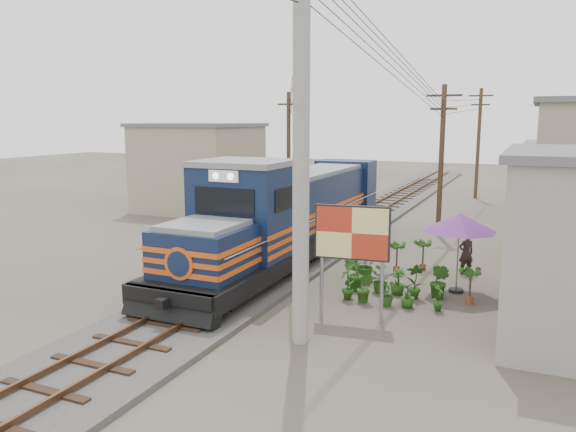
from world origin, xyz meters
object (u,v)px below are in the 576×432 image
at_px(locomotive, 291,216).
at_px(market_umbrella, 460,223).
at_px(billboard, 352,236).
at_px(vendor, 466,253).

bearing_deg(locomotive, market_umbrella, -14.17).
distance_m(locomotive, billboard, 6.74).
bearing_deg(billboard, vendor, 61.65).
xyz_separation_m(locomotive, market_umbrella, (6.48, -1.64, 0.50)).
bearing_deg(locomotive, vendor, 5.74).
distance_m(market_umbrella, vendor, 2.72).
xyz_separation_m(locomotive, billboard, (4.13, -5.29, 0.58)).
relative_size(locomotive, market_umbrella, 5.48).
bearing_deg(market_umbrella, billboard, -122.73).
relative_size(market_umbrella, vendor, 1.92).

